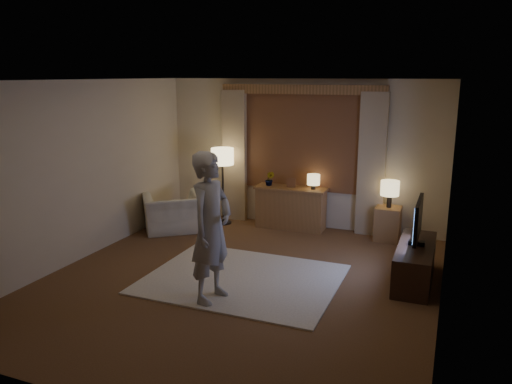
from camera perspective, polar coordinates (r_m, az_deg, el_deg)
The scene contains 13 objects.
room at distance 6.76m, azimuth -0.33°, elevation 1.92°, with size 5.04×5.54×2.64m.
rug at distance 6.75m, azimuth -1.55°, elevation -9.89°, with size 2.50×2.00×0.02m, color beige.
sideboard at distance 8.85m, azimuth 4.00°, elevation -1.93°, with size 1.20×0.40×0.70m, color brown.
picture_frame at distance 8.74m, azimuth 4.04°, elevation 0.92°, with size 0.16×0.02×0.20m, color brown.
plant at distance 8.86m, azimuth 1.59°, elevation 1.45°, with size 0.17×0.13×0.30m, color #999999.
table_lamp_sideboard at distance 8.61m, azimuth 6.59°, elevation 1.34°, with size 0.22×0.22×0.30m.
floor_lamp at distance 8.94m, azimuth -3.86°, elevation 3.60°, with size 0.41×0.41×1.39m.
armchair at distance 8.80m, azimuth -9.44°, elevation -2.33°, with size 1.00×0.88×0.65m, color beige.
side_table at distance 8.48m, azimuth 14.82°, elevation -3.52°, with size 0.40×0.40×0.56m, color brown.
table_lamp_side at distance 8.33m, azimuth 15.06°, elevation 0.35°, with size 0.30×0.30×0.44m.
tv_stand at distance 6.94m, azimuth 17.70°, elevation -7.75°, with size 0.45×1.40×0.50m, color black.
tv at distance 6.76m, azimuth 18.03°, elevation -3.10°, with size 0.21×0.84×0.61m.
person at distance 5.88m, azimuth -5.16°, elevation -4.05°, with size 0.66×0.43×1.80m, color #A6A099.
Camera 1 is at (2.51, -5.63, 2.67)m, focal length 35.00 mm.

